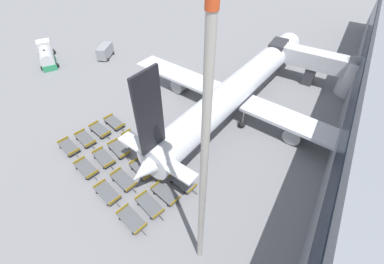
{
  "coord_description": "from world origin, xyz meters",
  "views": [
    {
      "loc": [
        26.33,
        -33.9,
        24.26
      ],
      "look_at": [
        14.27,
        -13.83,
        2.33
      ],
      "focal_mm": 24.0,
      "sensor_mm": 36.0,
      "label": 1
    }
  ],
  "objects_px": {
    "baggage_dolly_row_mid_b_col_c": "(142,169)",
    "baggage_dolly_row_far_col_c": "(157,159)",
    "baggage_dolly_row_near_col_d": "(132,220)",
    "baggage_dolly_row_mid_a_col_a": "(85,139)",
    "baggage_dolly_row_mid_a_col_c": "(124,180)",
    "baggage_dolly_row_far_col_a": "(114,123)",
    "airplane": "(237,90)",
    "baggage_dolly_row_near_col_b": "(86,168)",
    "baggage_dolly_row_mid_a_col_b": "(104,158)",
    "baggage_dolly_row_mid_b_col_d": "(166,193)",
    "baggage_dolly_row_near_col_c": "(107,193)",
    "baggage_dolly_row_near_col_a": "(69,147)",
    "baggage_dolly_row_mid_a_col_d": "(150,205)",
    "baggage_dolly_row_far_col_b": "(133,139)",
    "baggage_dolly_row_mid_b_col_a": "(100,130)",
    "service_van": "(105,51)",
    "baggage_dolly_row_far_col_d": "(182,182)",
    "fuel_tanker_primary": "(47,56)",
    "baggage_dolly_row_mid_b_col_b": "(119,149)",
    "apron_light_mast": "(206,123)"
  },
  "relations": [
    {
      "from": "baggage_dolly_row_near_col_d",
      "to": "baggage_dolly_row_near_col_a",
      "type": "bearing_deg",
      "value": 165.43
    },
    {
      "from": "fuel_tanker_primary",
      "to": "baggage_dolly_row_near_col_a",
      "type": "distance_m",
      "value": 26.15
    },
    {
      "from": "baggage_dolly_row_mid_b_col_a",
      "to": "airplane",
      "type": "bearing_deg",
      "value": 46.8
    },
    {
      "from": "baggage_dolly_row_far_col_d",
      "to": "baggage_dolly_row_near_col_a",
      "type": "bearing_deg",
      "value": -169.23
    },
    {
      "from": "service_van",
      "to": "baggage_dolly_row_mid_a_col_b",
      "type": "relative_size",
      "value": 1.18
    },
    {
      "from": "baggage_dolly_row_mid_b_col_c",
      "to": "baggage_dolly_row_far_col_a",
      "type": "xyz_separation_m",
      "value": [
        -8.64,
        4.56,
        0.0
      ]
    },
    {
      "from": "fuel_tanker_primary",
      "to": "baggage_dolly_row_far_col_b",
      "type": "xyz_separation_m",
      "value": [
        28.32,
        -8.31,
        -0.89
      ]
    },
    {
      "from": "airplane",
      "to": "baggage_dolly_row_near_col_c",
      "type": "distance_m",
      "value": 22.17
    },
    {
      "from": "baggage_dolly_row_mid_a_col_d",
      "to": "apron_light_mast",
      "type": "xyz_separation_m",
      "value": [
        6.8,
        -1.45,
        15.48
      ]
    },
    {
      "from": "baggage_dolly_row_near_col_a",
      "to": "baggage_dolly_row_far_col_d",
      "type": "height_order",
      "value": "same"
    },
    {
      "from": "baggage_dolly_row_mid_a_col_a",
      "to": "baggage_dolly_row_mid_b_col_d",
      "type": "distance_m",
      "value": 14.02
    },
    {
      "from": "baggage_dolly_row_far_col_b",
      "to": "apron_light_mast",
      "type": "bearing_deg",
      "value": -28.66
    },
    {
      "from": "baggage_dolly_row_near_col_d",
      "to": "baggage_dolly_row_far_col_c",
      "type": "xyz_separation_m",
      "value": [
        -2.68,
        7.71,
        0.0
      ]
    },
    {
      "from": "baggage_dolly_row_mid_b_col_c",
      "to": "baggage_dolly_row_far_col_b",
      "type": "bearing_deg",
      "value": 141.68
    },
    {
      "from": "fuel_tanker_primary",
      "to": "baggage_dolly_row_mid_b_col_d",
      "type": "distance_m",
      "value": 39.1
    },
    {
      "from": "baggage_dolly_row_near_col_b",
      "to": "baggage_dolly_row_mid_a_col_c",
      "type": "distance_m",
      "value": 5.05
    },
    {
      "from": "baggage_dolly_row_far_col_d",
      "to": "apron_light_mast",
      "type": "xyz_separation_m",
      "value": [
        5.46,
        -5.66,
        15.48
      ]
    },
    {
      "from": "baggage_dolly_row_mid_a_col_b",
      "to": "baggage_dolly_row_far_col_d",
      "type": "height_order",
      "value": "same"
    },
    {
      "from": "baggage_dolly_row_mid_a_col_b",
      "to": "baggage_dolly_row_mid_b_col_a",
      "type": "bearing_deg",
      "value": 140.6
    },
    {
      "from": "baggage_dolly_row_near_col_c",
      "to": "baggage_dolly_row_far_col_c",
      "type": "relative_size",
      "value": 1.0
    },
    {
      "from": "baggage_dolly_row_near_col_d",
      "to": "baggage_dolly_row_far_col_d",
      "type": "relative_size",
      "value": 1.0
    },
    {
      "from": "fuel_tanker_primary",
      "to": "apron_light_mast",
      "type": "xyz_separation_m",
      "value": [
        43.1,
        -16.39,
        14.59
      ]
    },
    {
      "from": "baggage_dolly_row_mid_a_col_d",
      "to": "baggage_dolly_row_far_col_b",
      "type": "relative_size",
      "value": 1.0
    },
    {
      "from": "baggage_dolly_row_far_col_b",
      "to": "fuel_tanker_primary",
      "type": "bearing_deg",
      "value": 163.65
    },
    {
      "from": "baggage_dolly_row_mid_b_col_b",
      "to": "baggage_dolly_row_mid_a_col_b",
      "type": "bearing_deg",
      "value": -105.1
    },
    {
      "from": "baggage_dolly_row_mid_b_col_c",
      "to": "baggage_dolly_row_far_col_c",
      "type": "xyz_separation_m",
      "value": [
        0.49,
        2.24,
        0.0
      ]
    },
    {
      "from": "baggage_dolly_row_near_col_b",
      "to": "baggage_dolly_row_mid_a_col_d",
      "type": "distance_m",
      "value": 9.45
    },
    {
      "from": "airplane",
      "to": "baggage_dolly_row_mid_b_col_c",
      "type": "bearing_deg",
      "value": -104.4
    },
    {
      "from": "baggage_dolly_row_near_col_d",
      "to": "baggage_dolly_row_near_col_b",
      "type": "bearing_deg",
      "value": 166.04
    },
    {
      "from": "baggage_dolly_row_mid_b_col_c",
      "to": "baggage_dolly_row_mid_b_col_d",
      "type": "bearing_deg",
      "value": -16.1
    },
    {
      "from": "airplane",
      "to": "baggage_dolly_row_near_col_b",
      "type": "xyz_separation_m",
      "value": [
        -10.05,
        -20.1,
        -2.89
      ]
    },
    {
      "from": "service_van",
      "to": "baggage_dolly_row_near_col_c",
      "type": "bearing_deg",
      "value": -44.98
    },
    {
      "from": "baggage_dolly_row_mid_b_col_a",
      "to": "baggage_dolly_row_far_col_c",
      "type": "xyz_separation_m",
      "value": [
        9.73,
        -0.14,
        0.0
      ]
    },
    {
      "from": "baggage_dolly_row_mid_a_col_a",
      "to": "baggage_dolly_row_mid_a_col_c",
      "type": "height_order",
      "value": "same"
    },
    {
      "from": "baggage_dolly_row_near_col_c",
      "to": "baggage_dolly_row_mid_a_col_c",
      "type": "relative_size",
      "value": 1.0
    },
    {
      "from": "baggage_dolly_row_near_col_b",
      "to": "baggage_dolly_row_mid_a_col_c",
      "type": "bearing_deg",
      "value": 11.3
    },
    {
      "from": "service_van",
      "to": "baggage_dolly_row_near_col_b",
      "type": "bearing_deg",
      "value": -49.69
    },
    {
      "from": "baggage_dolly_row_mid_a_col_a",
      "to": "baggage_dolly_row_mid_b_col_d",
      "type": "height_order",
      "value": "same"
    },
    {
      "from": "baggage_dolly_row_near_col_d",
      "to": "baggage_dolly_row_far_col_a",
      "type": "bearing_deg",
      "value": 139.66
    },
    {
      "from": "baggage_dolly_row_mid_b_col_c",
      "to": "baggage_dolly_row_near_col_a",
      "type": "bearing_deg",
      "value": -169.14
    },
    {
      "from": "baggage_dolly_row_near_col_a",
      "to": "baggage_dolly_row_far_col_b",
      "type": "height_order",
      "value": "same"
    },
    {
      "from": "baggage_dolly_row_mid_a_col_b",
      "to": "baggage_dolly_row_mid_b_col_d",
      "type": "xyz_separation_m",
      "value": [
        9.43,
        -0.23,
        0.0
      ]
    },
    {
      "from": "baggage_dolly_row_near_col_c",
      "to": "baggage_dolly_row_far_col_a",
      "type": "distance_m",
      "value": 11.73
    },
    {
      "from": "baggage_dolly_row_far_col_d",
      "to": "baggage_dolly_row_mid_a_col_c",
      "type": "bearing_deg",
      "value": -151.15
    },
    {
      "from": "baggage_dolly_row_far_col_b",
      "to": "airplane",
      "type": "bearing_deg",
      "value": 57.51
    },
    {
      "from": "baggage_dolly_row_mid_a_col_a",
      "to": "baggage_dolly_row_far_col_a",
      "type": "height_order",
      "value": "same"
    },
    {
      "from": "baggage_dolly_row_mid_a_col_a",
      "to": "baggage_dolly_row_far_col_a",
      "type": "bearing_deg",
      "value": 77.36
    },
    {
      "from": "baggage_dolly_row_mid_b_col_d",
      "to": "baggage_dolly_row_near_col_d",
      "type": "bearing_deg",
      "value": -105.29
    },
    {
      "from": "baggage_dolly_row_mid_b_col_d",
      "to": "apron_light_mast",
      "type": "bearing_deg",
      "value": -29.22
    },
    {
      "from": "airplane",
      "to": "baggage_dolly_row_mid_a_col_a",
      "type": "bearing_deg",
      "value": -129.91
    }
  ]
}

